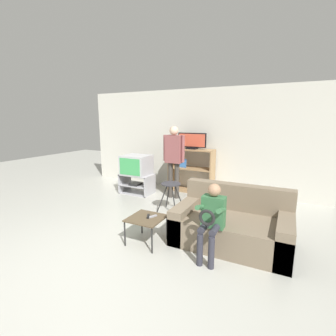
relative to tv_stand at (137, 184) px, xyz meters
name	(u,v)px	position (x,y,z in m)	size (l,w,h in m)	color
ground_plane	(82,267)	(1.14, -2.96, -0.24)	(18.00, 18.00, 0.00)	#ADADA3
wall_back	(195,140)	(1.14, 1.05, 1.06)	(6.40, 0.06, 2.60)	beige
tv_stand	(137,184)	(0.00, 0.00, 0.00)	(0.79, 0.52, 0.48)	#A8A8AD
television_main	(136,165)	(0.00, 0.00, 0.49)	(0.65, 0.59, 0.48)	#B2B2B7
media_shelf	(191,170)	(1.16, 0.77, 0.33)	(1.15, 0.42, 1.10)	#9E7A51
television_flat	(192,141)	(1.17, 0.77, 1.05)	(0.74, 0.20, 0.41)	black
folding_stool	(171,188)	(1.32, -0.75, 0.26)	(0.44, 0.43, 0.60)	black
snack_table	(146,220)	(1.54, -2.05, 0.12)	(0.51, 0.51, 0.40)	brown
remote_control_black	(148,216)	(1.56, -2.01, 0.17)	(0.04, 0.14, 0.02)	black
remote_control_white	(153,216)	(1.62, -1.99, 0.17)	(0.04, 0.14, 0.02)	gray
couch	(232,225)	(2.70, -1.47, 0.04)	(1.66, 0.97, 0.83)	#756651
person_standing_adult	(174,155)	(0.99, 0.08, 0.79)	(0.53, 0.20, 1.69)	#3D3833
person_seated_child	(212,216)	(2.54, -2.03, 0.36)	(0.33, 0.43, 1.02)	#2D2D38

